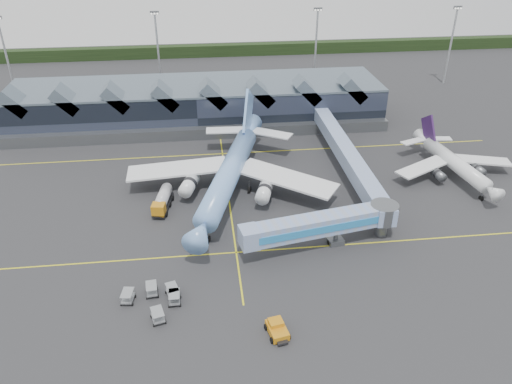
{
  "coord_description": "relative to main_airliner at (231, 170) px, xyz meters",
  "views": [
    {
      "loc": [
        -4.31,
        -70.72,
        47.03
      ],
      "look_at": [
        4.28,
        1.83,
        5.0
      ],
      "focal_mm": 35.0,
      "sensor_mm": 36.0,
      "label": 1
    }
  ],
  "objects": [
    {
      "name": "light_masts",
      "position": [
        20.26,
        51.14,
        8.09
      ],
      "size": [
        132.4,
        42.56,
        22.45
      ],
      "color": "#9CA0A5",
      "rests_on": "ground"
    },
    {
      "name": "jet_bridge",
      "position": [
        14.1,
        -19.35,
        -0.33
      ],
      "size": [
        26.11,
        8.41,
        5.9
      ],
      "rotation": [
        0.0,
        0.0,
        0.19
      ],
      "color": "#7F9BD3",
      "rests_on": "ground"
    },
    {
      "name": "regional_jet",
      "position": [
        44.15,
        1.17,
        -1.42
      ],
      "size": [
        24.95,
        27.4,
        9.4
      ],
      "rotation": [
        0.0,
        0.0,
        0.12
      ],
      "color": "white",
      "rests_on": "ground"
    },
    {
      "name": "ground",
      "position": [
        -0.74,
        -11.66,
        -4.4
      ],
      "size": [
        260.0,
        260.0,
        0.0
      ],
      "primitive_type": "plane",
      "color": "#262729",
      "rests_on": "ground"
    },
    {
      "name": "main_airliner",
      "position": [
        0.0,
        0.0,
        0.0
      ],
      "size": [
        38.78,
        45.62,
        14.97
      ],
      "rotation": [
        0.0,
        0.0,
        -0.3
      ],
      "color": "#6E9AE0",
      "rests_on": "ground"
    },
    {
      "name": "pushback_tug",
      "position": [
        2.97,
        -37.26,
        -3.61
      ],
      "size": [
        3.08,
        4.25,
        1.75
      ],
      "rotation": [
        0.0,
        0.0,
        0.19
      ],
      "color": "#C07912",
      "rests_on": "ground"
    },
    {
      "name": "baggage_carts",
      "position": [
        -12.36,
        -29.71,
        -3.49
      ],
      "size": [
        8.06,
        7.79,
        1.62
      ],
      "rotation": [
        0.0,
        0.0,
        0.01
      ],
      "color": "#9A9FA3",
      "rests_on": "ground"
    },
    {
      "name": "fuel_truck",
      "position": [
        -12.57,
        -4.72,
        -2.72
      ],
      "size": [
        3.68,
        9.02,
        3.0
      ],
      "rotation": [
        0.0,
        0.0,
        -0.17
      ],
      "color": "black",
      "rests_on": "ground"
    },
    {
      "name": "taxi_stripes",
      "position": [
        -0.74,
        -1.66,
        -4.39
      ],
      "size": [
        120.0,
        60.0,
        0.01
      ],
      "color": "yellow",
      "rests_on": "ground"
    },
    {
      "name": "tree_line_far",
      "position": [
        -0.74,
        98.34,
        -2.4
      ],
      "size": [
        260.0,
        4.0,
        4.0
      ],
      "primitive_type": "cube",
      "color": "black",
      "rests_on": "ground"
    },
    {
      "name": "terminal",
      "position": [
        -5.81,
        35.7,
        0.48
      ],
      "size": [
        90.0,
        22.25,
        12.52
      ],
      "color": "black",
      "rests_on": "ground"
    }
  ]
}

